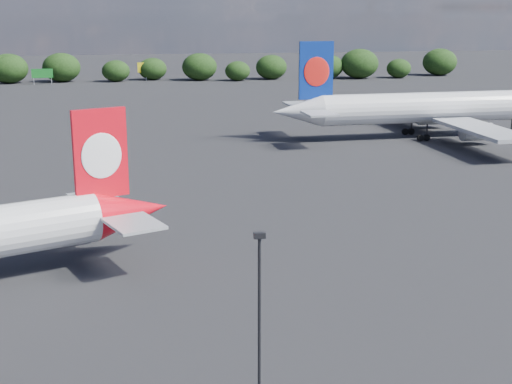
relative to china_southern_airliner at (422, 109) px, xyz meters
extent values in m
plane|color=black|center=(-55.89, -14.11, -5.03)|extent=(500.00, 500.00, 0.00)
cone|color=red|center=(-49.47, -52.71, -0.75)|extent=(7.95, 6.51, 4.29)
cube|color=red|center=(-51.86, -53.66, 4.74)|extent=(4.54, 2.14, 7.71)
ellipsoid|color=white|center=(-51.77, -53.90, 4.59)|extent=(3.41, 1.49, 3.94)
ellipsoid|color=white|center=(-51.96, -53.42, 4.59)|extent=(3.41, 1.49, 3.94)
cube|color=#A5A8AD|center=(-49.33, -57.73, -0.40)|extent=(5.48, 6.20, 0.26)
cube|color=#A5A8AD|center=(-52.81, -48.96, -0.40)|extent=(5.48, 6.20, 0.26)
cylinder|color=silver|center=(1.77, 0.07, 0.16)|extent=(39.65, 6.65, 5.20)
cone|color=silver|center=(-22.12, -0.82, 0.16)|extent=(8.50, 5.50, 5.20)
cube|color=navy|center=(-19.00, -0.70, 6.81)|extent=(5.73, 0.73, 9.35)
ellipsoid|color=red|center=(-18.99, -1.01, 6.63)|extent=(4.37, 0.37, 4.78)
ellipsoid|color=red|center=(-19.01, -0.39, 6.63)|extent=(4.37, 0.37, 4.78)
cube|color=#A5A8AD|center=(-19.83, -6.45, 0.58)|extent=(4.90, 6.40, 0.31)
cube|color=#A5A8AD|center=(-20.25, 4.97, 0.58)|extent=(4.90, 6.40, 0.31)
cube|color=#A5A8AD|center=(4.34, -13.36, -1.50)|extent=(7.52, 21.02, 0.57)
cube|color=#A5A8AD|center=(3.35, 13.64, -1.50)|extent=(7.52, 21.02, 0.57)
cylinder|color=#A5A8AD|center=(6.23, -8.09, -2.85)|extent=(5.30, 3.00, 2.81)
cube|color=#A5A8AD|center=(6.23, -8.09, -2.12)|extent=(2.30, 0.40, 1.25)
cylinder|color=#A5A8AD|center=(5.62, 8.53, -2.85)|extent=(5.30, 3.00, 2.81)
cube|color=#A5A8AD|center=(5.62, 8.53, -2.12)|extent=(2.30, 0.40, 1.25)
cylinder|color=black|center=(-0.19, -3.13, -3.47)|extent=(0.30, 0.30, 2.60)
cylinder|color=black|center=(-0.19, -3.13, -4.46)|extent=(1.16, 0.51, 1.14)
cylinder|color=black|center=(-1.33, -3.17, -4.46)|extent=(1.16, 0.51, 1.14)
cylinder|color=black|center=(-0.42, 3.10, -3.47)|extent=(0.30, 0.30, 2.60)
cylinder|color=black|center=(-0.42, 3.10, -4.46)|extent=(1.16, 0.51, 1.14)
cylinder|color=black|center=(-1.57, 3.06, -4.46)|extent=(1.16, 0.51, 1.14)
cylinder|color=black|center=(17.35, 0.64, -3.53)|extent=(0.26, 0.26, 2.60)
cylinder|color=black|center=(17.35, 0.64, -4.56)|extent=(0.95, 0.40, 0.94)
cylinder|color=black|center=(-43.53, -83.50, 0.67)|extent=(0.16, 0.16, 11.40)
cube|color=black|center=(-43.53, -83.50, 6.52)|extent=(0.55, 0.30, 0.28)
cube|color=#156A20|center=(-73.89, 101.89, -1.83)|extent=(6.00, 0.30, 2.60)
cylinder|color=#979A9F|center=(-76.39, 101.89, -4.03)|extent=(0.20, 0.20, 2.00)
cylinder|color=#979A9F|center=(-71.39, 101.89, -4.03)|extent=(0.20, 0.20, 2.00)
cube|color=yellow|center=(-43.89, 107.89, -1.03)|extent=(5.00, 0.30, 3.00)
cylinder|color=#979A9F|center=(-43.89, 107.89, -3.78)|extent=(0.30, 0.30, 2.50)
ellipsoid|color=black|center=(-83.86, 106.75, -0.70)|extent=(11.27, 9.54, 8.67)
ellipsoid|color=black|center=(-68.90, 108.28, -0.71)|extent=(11.23, 9.50, 8.64)
ellipsoid|color=black|center=(-52.90, 106.23, -1.81)|extent=(8.37, 7.08, 6.44)
ellipsoid|color=black|center=(-41.80, 109.69, -1.66)|extent=(8.76, 7.41, 6.74)
ellipsoid|color=black|center=(-27.62, 105.90, -0.90)|extent=(10.74, 9.08, 8.26)
ellipsoid|color=black|center=(-16.31, 102.54, -2.06)|extent=(7.73, 6.54, 5.95)
ellipsoid|color=black|center=(-5.26, 105.38, -1.27)|extent=(9.78, 8.27, 7.52)
ellipsoid|color=black|center=(12.71, 104.20, -1.27)|extent=(9.77, 8.27, 7.52)
ellipsoid|color=black|center=(22.58, 103.00, -0.41)|extent=(12.01, 10.16, 9.24)
ellipsoid|color=black|center=(35.41, 102.28, -2.02)|extent=(7.84, 6.63, 6.03)
ellipsoid|color=black|center=(51.79, 108.23, -0.66)|extent=(11.37, 9.62, 8.75)
camera|label=1|loc=(-49.23, -114.60, 16.83)|focal=50.00mm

